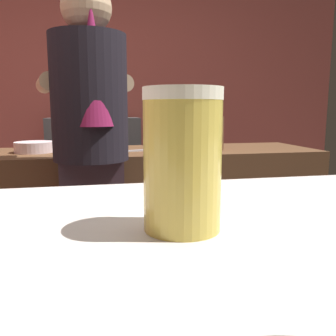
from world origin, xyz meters
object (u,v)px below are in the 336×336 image
Objects in this scene: bartender at (91,147)px; mixing_bowl at (34,147)px; bottle_vinegar at (55,107)px; knife_block at (214,133)px; pint_glass_near at (182,160)px; chefs_knife at (141,150)px; bottle_soy at (123,109)px.

mixing_bowl is at bearing 23.76° from bartender.
knife_block is at bearing -52.90° from bottle_vinegar.
pint_glass_near is (-0.61, -1.67, 0.08)m from knife_block.
chefs_knife is 1.61× the size of pint_glass_near.
knife_block is (0.71, 0.37, 0.04)m from bartender.
mixing_bowl is at bearing -89.78° from bottle_vinegar.
pint_glass_near is at bearing -111.44° from chefs_knife.
bottle_vinegar reaches higher than chefs_knife.
pint_glass_near reaches higher than mixing_bowl.
knife_block is 1.11× the size of chefs_knife.
bottle_soy is (0.29, 1.72, 0.18)m from bartender.
chefs_knife is at bearing 175.35° from knife_block.
bottle_soy is at bearing -20.26° from bartender.
bottle_vinegar is at bearing 177.38° from bottle_soy.
pint_glass_near reaches higher than chefs_knife.
bottle_soy is at bearing -2.62° from bottle_vinegar.
bottle_vinegar is (-1.04, 1.37, 0.16)m from knife_block.
bartender is 0.80m from knife_block.
bartender is 6.37× the size of knife_block.
mixing_bowl is 0.87× the size of bottle_vinegar.
chefs_knife is at bearing 84.11° from pint_glass_near.
pint_glass_near is (0.42, -1.76, 0.16)m from mixing_bowl.
chefs_knife is at bearing -90.45° from bottle_soy.
bottle_vinegar reaches higher than pint_glass_near.
bottle_soy is at bearing 86.47° from pint_glass_near.
knife_block is 1.78m from pint_glass_near.
knife_block is 1.79× the size of pint_glass_near.
bottle_vinegar is 0.62m from bottle_soy.
bartender reaches higher than pint_glass_near.
mixing_bowl is 1.02× the size of bottle_soy.
mixing_bowl is 1.82m from pint_glass_near.
knife_block is 1.42m from bottle_soy.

